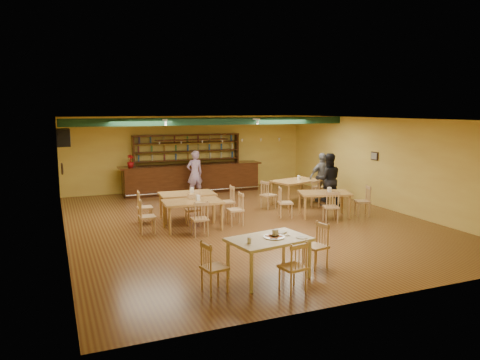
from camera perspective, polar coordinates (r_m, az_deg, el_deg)
name	(u,v)px	position (r m, az deg, el deg)	size (l,w,h in m)	color
floor	(246,221)	(13.63, 0.77, -5.15)	(12.00, 12.00, 0.00)	#563018
ceiling_beam	(214,121)	(15.84, -3.22, 7.29)	(10.00, 0.30, 0.25)	black
track_rail_left	(158,119)	(15.93, -10.12, 7.42)	(0.05, 2.50, 0.05)	silver
track_rail_right	(245,118)	(16.91, 0.62, 7.63)	(0.05, 2.50, 0.05)	silver
ac_unit	(64,137)	(16.39, -21.01, 4.95)	(0.34, 0.70, 0.48)	silver
picture_left	(62,169)	(13.26, -21.20, 1.32)	(0.04, 0.34, 0.28)	black
picture_right	(375,156)	(16.32, 16.35, 2.87)	(0.04, 0.34, 0.28)	black
bar_counter	(192,179)	(18.24, -5.96, 0.19)	(5.65, 0.85, 1.13)	black
back_bar_hutch	(187,162)	(18.77, -6.54, 2.19)	(4.37, 0.40, 2.28)	black
poinsettia	(130,161)	(17.63, -13.43, 2.30)	(0.26, 0.26, 0.46)	maroon
dining_table_a	(187,206)	(13.89, -6.56, -3.24)	(1.61, 0.97, 0.81)	olive
dining_table_b	(296,192)	(16.20, 6.91, -1.47)	(1.67, 1.00, 0.83)	olive
dining_table_c	(193,215)	(12.76, -5.88, -4.34)	(1.59, 0.96, 0.80)	olive
dining_table_d	(324,204)	(14.41, 10.39, -2.98)	(1.52, 0.91, 0.76)	olive
near_table	(269,258)	(9.11, 3.59, -9.67)	(1.52, 0.98, 0.82)	tan
pizza_tray	(274,237)	(9.03, 4.24, -7.07)	(0.40, 0.40, 0.01)	silver
parmesan_shaker	(249,240)	(8.63, 1.15, -7.48)	(0.07, 0.07, 0.11)	#EAE5C6
napkin_stack	(281,233)	(9.34, 5.14, -6.50)	(0.20, 0.15, 0.03)	white
pizza_server	(280,235)	(9.15, 5.01, -6.81)	(0.32, 0.09, 0.00)	silver
side_plate	(302,237)	(9.07, 7.65, -7.06)	(0.22, 0.22, 0.01)	white
patron_bar	(195,174)	(17.38, -5.63, 0.79)	(0.64, 0.42, 1.75)	#8E51B1
patron_right_a	(328,180)	(15.85, 10.88, 0.02)	(0.88, 0.69, 1.82)	black
patron_right_b	(323,177)	(16.62, 10.20, 0.31)	(1.02, 0.43, 1.74)	slate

